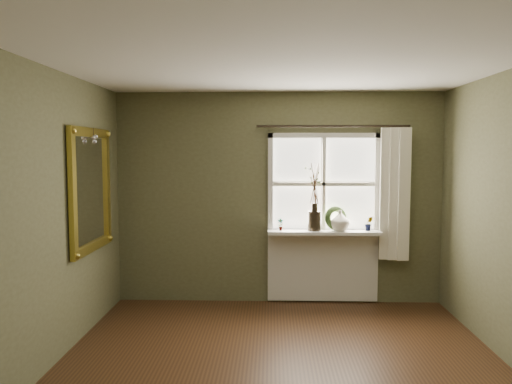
{
  "coord_description": "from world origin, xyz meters",
  "views": [
    {
      "loc": [
        -0.09,
        -3.88,
        1.88
      ],
      "look_at": [
        -0.26,
        1.55,
        1.43
      ],
      "focal_mm": 35.0,
      "sensor_mm": 36.0,
      "label": 1
    }
  ],
  "objects_px": {
    "gilt_mirror": "(91,190)",
    "dark_jug": "(314,221)",
    "cream_vase": "(340,220)",
    "wreath": "(336,221)"
  },
  "relations": [
    {
      "from": "dark_jug",
      "to": "gilt_mirror",
      "type": "bearing_deg",
      "value": -159.38
    },
    {
      "from": "wreath",
      "to": "gilt_mirror",
      "type": "height_order",
      "value": "gilt_mirror"
    },
    {
      "from": "wreath",
      "to": "gilt_mirror",
      "type": "bearing_deg",
      "value": 175.92
    },
    {
      "from": "dark_jug",
      "to": "wreath",
      "type": "height_order",
      "value": "wreath"
    },
    {
      "from": "dark_jug",
      "to": "cream_vase",
      "type": "height_order",
      "value": "cream_vase"
    },
    {
      "from": "gilt_mirror",
      "to": "wreath",
      "type": "bearing_deg",
      "value": 19.49
    },
    {
      "from": "gilt_mirror",
      "to": "dark_jug",
      "type": "bearing_deg",
      "value": 20.62
    },
    {
      "from": "dark_jug",
      "to": "cream_vase",
      "type": "xyz_separation_m",
      "value": [
        0.31,
        0.0,
        0.01
      ]
    },
    {
      "from": "cream_vase",
      "to": "gilt_mirror",
      "type": "bearing_deg",
      "value": -161.57
    },
    {
      "from": "cream_vase",
      "to": "gilt_mirror",
      "type": "height_order",
      "value": "gilt_mirror"
    }
  ]
}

